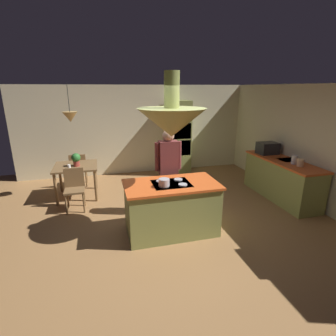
{
  "coord_description": "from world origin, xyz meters",
  "views": [
    {
      "loc": [
        -1.13,
        -4.21,
        2.46
      ],
      "look_at": [
        0.1,
        0.4,
        1.0
      ],
      "focal_mm": 27.98,
      "sensor_mm": 36.0,
      "label": 1
    }
  ],
  "objects": [
    {
      "name": "wall_back",
      "position": [
        0.0,
        3.45,
        1.27
      ],
      "size": [
        6.8,
        0.1,
        2.55
      ],
      "primitive_type": "cube",
      "color": "beige",
      "rests_on": "ground"
    },
    {
      "name": "range_hood",
      "position": [
        0.0,
        -0.2,
        1.96
      ],
      "size": [
        1.1,
        1.1,
        1.0
      ],
      "color": "#8C934C"
    },
    {
      "name": "pendant_light_over_table",
      "position": [
        -1.7,
        1.9,
        1.86
      ],
      "size": [
        0.32,
        0.32,
        0.82
      ],
      "color": "#E0B266"
    },
    {
      "name": "wall_right",
      "position": [
        3.25,
        0.4,
        1.27
      ],
      "size": [
        0.1,
        7.2,
        2.55
      ],
      "primitive_type": "cube",
      "color": "beige",
      "rests_on": "ground"
    },
    {
      "name": "canister_flour",
      "position": [
        2.84,
        0.09,
        0.99
      ],
      "size": [
        0.13,
        0.13,
        0.16
      ],
      "primitive_type": "cylinder",
      "color": "#E0B78C",
      "rests_on": "counter_run_right"
    },
    {
      "name": "kitchen_island",
      "position": [
        0.0,
        -0.2,
        0.46
      ],
      "size": [
        1.6,
        0.89,
        0.93
      ],
      "color": "#8C934C",
      "rests_on": "ground"
    },
    {
      "name": "person_at_island",
      "position": [
        0.14,
        0.52,
        0.99
      ],
      "size": [
        0.53,
        0.23,
        1.72
      ],
      "color": "tan",
      "rests_on": "ground"
    },
    {
      "name": "microwave_on_counter",
      "position": [
        2.84,
        1.21,
        1.05
      ],
      "size": [
        0.46,
        0.36,
        0.28
      ],
      "primitive_type": "cube",
      "color": "#232326",
      "rests_on": "counter_run_right"
    },
    {
      "name": "dining_table",
      "position": [
        -1.7,
        1.9,
        0.65
      ],
      "size": [
        0.95,
        0.93,
        0.76
      ],
      "color": "brown",
      "rests_on": "ground"
    },
    {
      "name": "chair_by_back_wall",
      "position": [
        -1.7,
        2.59,
        0.5
      ],
      "size": [
        0.4,
        0.4,
        0.87
      ],
      "rotation": [
        0.0,
        0.0,
        3.14
      ],
      "color": "brown",
      "rests_on": "ground"
    },
    {
      "name": "chair_facing_island",
      "position": [
        -1.7,
        1.21,
        0.5
      ],
      "size": [
        0.4,
        0.4,
        0.87
      ],
      "color": "brown",
      "rests_on": "ground"
    },
    {
      "name": "counter_run_right",
      "position": [
        2.84,
        0.6,
        0.47
      ],
      "size": [
        0.73,
        2.07,
        0.91
      ],
      "color": "#8C934C",
      "rests_on": "ground"
    },
    {
      "name": "oven_tower",
      "position": [
        1.1,
        3.04,
        1.06
      ],
      "size": [
        0.66,
        0.62,
        2.13
      ],
      "color": "#8C934C",
      "rests_on": "ground"
    },
    {
      "name": "cup_on_table",
      "position": [
        -1.81,
        1.67,
        0.81
      ],
      "size": [
        0.07,
        0.07,
        0.09
      ],
      "primitive_type": "cylinder",
      "color": "white",
      "rests_on": "dining_table"
    },
    {
      "name": "ground",
      "position": [
        0.0,
        0.0,
        0.0
      ],
      "size": [
        8.16,
        8.16,
        0.0
      ],
      "primitive_type": "plane",
      "color": "#9E7042"
    },
    {
      "name": "potted_plant_on_table",
      "position": [
        -1.67,
        1.83,
        0.93
      ],
      "size": [
        0.2,
        0.2,
        0.3
      ],
      "color": "#99382D",
      "rests_on": "dining_table"
    },
    {
      "name": "cooking_pot_on_cooktop",
      "position": [
        -0.16,
        -0.33,
        0.99
      ],
      "size": [
        0.18,
        0.18,
        0.12
      ],
      "primitive_type": "cylinder",
      "color": "#B2B2B7",
      "rests_on": "kitchen_island"
    },
    {
      "name": "canister_sugar",
      "position": [
        2.84,
        0.27,
        1.01
      ],
      "size": [
        0.12,
        0.12,
        0.19
      ],
      "primitive_type": "cylinder",
      "color": "silver",
      "rests_on": "counter_run_right"
    }
  ]
}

